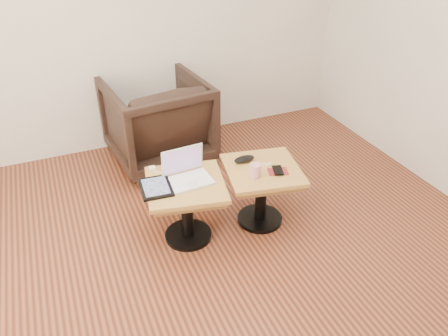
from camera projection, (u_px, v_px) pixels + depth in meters
name	position (u px, v px, depth m)	size (l,w,h in m)	color
room_shell	(207.00, 102.00, 2.00)	(4.52, 4.52, 2.71)	#461F13
side_table_left	(186.00, 197.00, 3.05)	(0.62, 0.62, 0.48)	black
side_table_right	(262.00, 182.00, 3.21)	(0.62, 0.62, 0.48)	black
laptop	(187.00, 174.00, 3.00)	(0.32, 0.25, 0.22)	white
tablet	(156.00, 187.00, 2.93)	(0.23, 0.28, 0.02)	black
charging_adapter	(152.00, 169.00, 3.12)	(0.04, 0.04, 0.03)	white
glasses_case	(244.00, 159.00, 3.21)	(0.16, 0.07, 0.05)	black
striped_cup	(255.00, 170.00, 3.03)	(0.08, 0.08, 0.10)	#C4314A
earbuds_tangle	(268.00, 164.00, 3.19)	(0.06, 0.04, 0.01)	white
phone_on_sleeve	(278.00, 171.00, 3.10)	(0.16, 0.14, 0.02)	maroon
armchair	(158.00, 121.00, 3.99)	(0.85, 0.87, 0.79)	black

